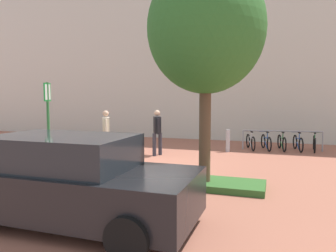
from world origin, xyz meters
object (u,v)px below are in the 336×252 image
object	(u,v)px
tree_sidewalk	(206,30)
bollard_steel	(228,141)
bike_rack_cluster	(282,142)
person_shirt_blue	(106,131)
parking_sign_post	(48,114)
bike_at_sign	(52,159)
person_suited_dark	(157,130)
car_black_suv	(70,181)

from	to	relation	value
tree_sidewalk	bollard_steel	world-z (taller)	tree_sidewalk
bike_rack_cluster	person_shirt_blue	bearing A→B (deg)	-148.47
parking_sign_post	bollard_steel	size ratio (longest dim) A/B	2.91
tree_sidewalk	bike_at_sign	world-z (taller)	tree_sidewalk
person_shirt_blue	person_suited_dark	xyz separation A→B (m)	(1.61, 1.00, 0.00)
parking_sign_post	bike_rack_cluster	bearing A→B (deg)	44.54
parking_sign_post	tree_sidewalk	bearing A→B (deg)	-0.93
parking_sign_post	car_black_suv	size ratio (longest dim) A/B	0.61
tree_sidewalk	bike_rack_cluster	size ratio (longest dim) A/B	1.67
bike_rack_cluster	bollard_steel	xyz separation A→B (m)	(-2.07, -1.09, 0.10)
bike_rack_cluster	car_black_suv	distance (m)	10.08
parking_sign_post	bike_rack_cluster	distance (m)	9.19
car_black_suv	bike_at_sign	bearing A→B (deg)	132.23
bollard_steel	person_shirt_blue	size ratio (longest dim) A/B	0.52
bike_at_sign	bollard_steel	xyz separation A→B (m)	(4.50, 5.06, 0.10)
bike_at_sign	person_suited_dark	world-z (taller)	person_suited_dark
bike_at_sign	bollard_steel	distance (m)	6.77
parking_sign_post	bollard_steel	distance (m)	7.00
tree_sidewalk	car_black_suv	world-z (taller)	tree_sidewalk
parking_sign_post	person_suited_dark	xyz separation A→B (m)	(1.99, 3.63, -0.72)
bike_rack_cluster	car_black_suv	xyz separation A→B (m)	(-3.61, -9.41, 0.41)
person_suited_dark	car_black_suv	xyz separation A→B (m)	(0.88, -6.66, -0.23)
bike_at_sign	person_suited_dark	distance (m)	4.04
car_black_suv	person_shirt_blue	bearing A→B (deg)	113.71
parking_sign_post	bollard_steel	xyz separation A→B (m)	(4.41, 5.29, -1.25)
bike_rack_cluster	car_black_suv	bearing A→B (deg)	-110.98
bike_rack_cluster	person_shirt_blue	xyz separation A→B (m)	(-6.09, -3.74, 0.64)
bike_rack_cluster	person_suited_dark	size ratio (longest dim) A/B	1.85
person_suited_dark	bike_at_sign	bearing A→B (deg)	-121.45
person_suited_dark	tree_sidewalk	bearing A→B (deg)	-54.86
bike_at_sign	bollard_steel	size ratio (longest dim) A/B	1.78
tree_sidewalk	parking_sign_post	size ratio (longest dim) A/B	2.03
bike_at_sign	tree_sidewalk	bearing A→B (deg)	-3.73
tree_sidewalk	person_suited_dark	bearing A→B (deg)	125.14
person_suited_dark	person_shirt_blue	bearing A→B (deg)	-148.25
bollard_steel	person_suited_dark	size ratio (longest dim) A/B	0.52
bike_at_sign	bollard_steel	world-z (taller)	bollard_steel
person_shirt_blue	person_suited_dark	distance (m)	1.89
bollard_steel	person_shirt_blue	distance (m)	4.85
person_suited_dark	car_black_suv	distance (m)	6.72
bollard_steel	person_suited_dark	distance (m)	2.98
person_shirt_blue	car_black_suv	size ratio (longest dim) A/B	0.40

